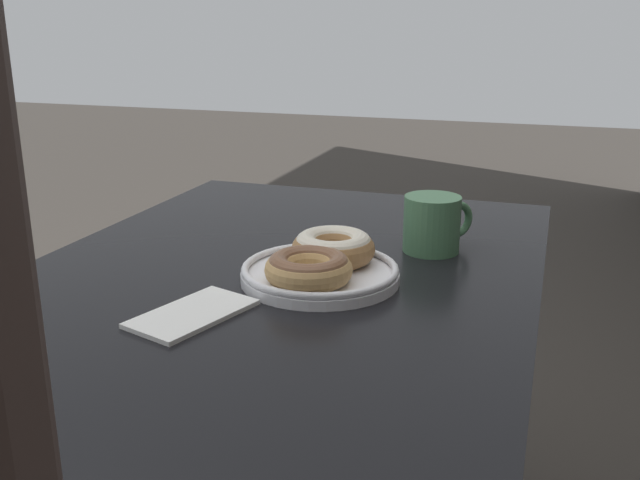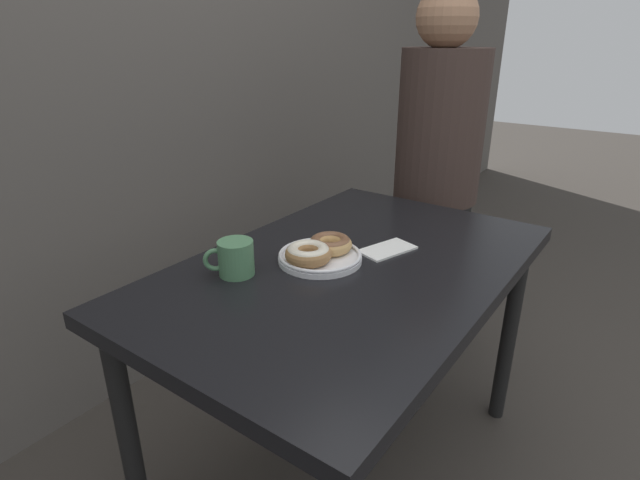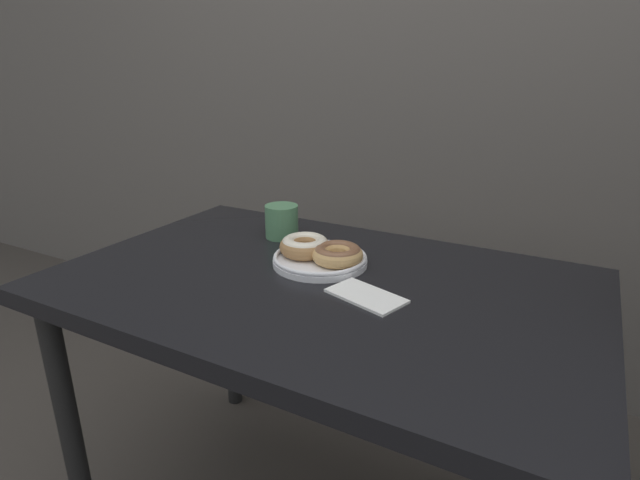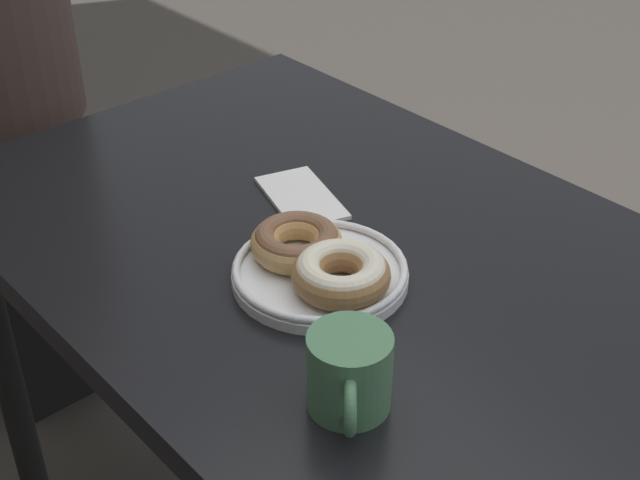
# 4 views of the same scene
# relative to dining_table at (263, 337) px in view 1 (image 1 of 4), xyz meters

# --- Properties ---
(dining_table) EXTENTS (1.15, 0.74, 0.71)m
(dining_table) POSITION_rel_dining_table_xyz_m (0.00, 0.00, 0.00)
(dining_table) COLOR black
(dining_table) RESTS_ON ground_plane
(donut_plate) EXTENTS (0.24, 0.22, 0.06)m
(donut_plate) POSITION_rel_dining_table_xyz_m (-0.04, 0.07, 0.11)
(donut_plate) COLOR white
(donut_plate) RESTS_ON dining_table
(coffee_mug) EXTENTS (0.11, 0.10, 0.09)m
(coffee_mug) POSITION_rel_dining_table_xyz_m (-0.22, 0.20, 0.12)
(coffee_mug) COLOR #4C7F56
(coffee_mug) RESTS_ON dining_table
(napkin) EXTENTS (0.17, 0.13, 0.01)m
(napkin) POSITION_rel_dining_table_xyz_m (0.13, -0.04, 0.08)
(napkin) COLOR white
(napkin) RESTS_ON dining_table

